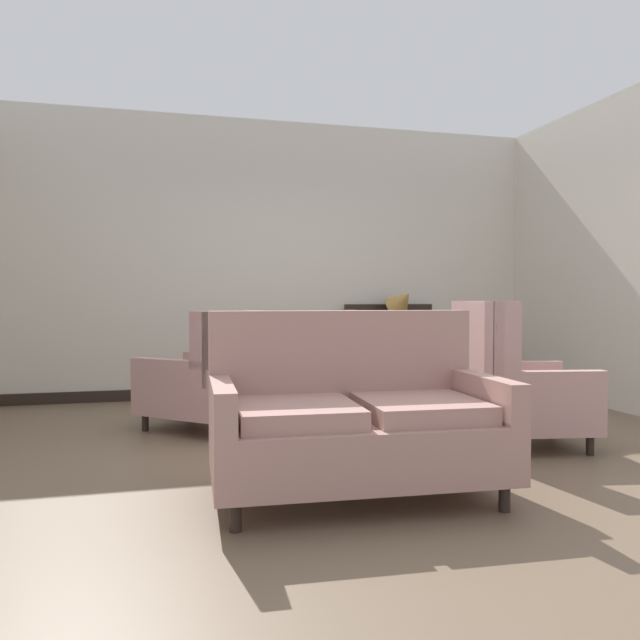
% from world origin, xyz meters
% --- Properties ---
extents(ground, '(8.57, 8.57, 0.00)m').
position_xyz_m(ground, '(0.00, 0.00, 0.00)').
color(ground, brown).
extents(wall_back, '(6.28, 0.08, 3.10)m').
position_xyz_m(wall_back, '(0.00, 2.68, 1.55)').
color(wall_back, silver).
rests_on(wall_back, ground).
extents(wall_right, '(0.08, 3.75, 3.10)m').
position_xyz_m(wall_right, '(3.06, 0.80, 1.55)').
color(wall_right, silver).
rests_on(wall_right, ground).
extents(baseboard_back, '(6.12, 0.03, 0.12)m').
position_xyz_m(baseboard_back, '(0.00, 2.63, 0.06)').
color(baseboard_back, black).
rests_on(baseboard_back, ground).
extents(coffee_table, '(0.80, 0.80, 0.52)m').
position_xyz_m(coffee_table, '(0.13, 0.11, 0.41)').
color(coffee_table, black).
rests_on(coffee_table, ground).
extents(porcelain_vase, '(0.17, 0.17, 0.37)m').
position_xyz_m(porcelain_vase, '(0.13, 0.14, 0.67)').
color(porcelain_vase, '#384C93').
rests_on(porcelain_vase, coffee_table).
extents(settee, '(1.62, 0.94, 1.02)m').
position_xyz_m(settee, '(-0.27, -1.06, 0.42)').
color(settee, tan).
rests_on(settee, ground).
extents(armchair_near_window, '(1.15, 1.15, 1.00)m').
position_xyz_m(armchair_near_window, '(-0.90, 0.91, 0.42)').
color(armchair_near_window, tan).
rests_on(armchair_near_window, ground).
extents(armchair_foreground_right, '(0.99, 0.90, 1.08)m').
position_xyz_m(armchair_foreground_right, '(1.21, -0.25, 0.44)').
color(armchair_foreground_right, tan).
rests_on(armchair_foreground_right, ground).
extents(armchair_beside_settee, '(0.99, 1.01, 0.99)m').
position_xyz_m(armchair_beside_settee, '(0.79, 1.28, 0.43)').
color(armchair_beside_settee, tan).
rests_on(armchair_beside_settee, ground).
extents(sideboard, '(1.08, 0.40, 1.03)m').
position_xyz_m(sideboard, '(1.32, 2.39, 0.47)').
color(sideboard, black).
rests_on(sideboard, ground).
extents(gramophone, '(0.40, 0.46, 0.47)m').
position_xyz_m(gramophone, '(1.36, 2.30, 1.03)').
color(gramophone, black).
rests_on(gramophone, sideboard).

